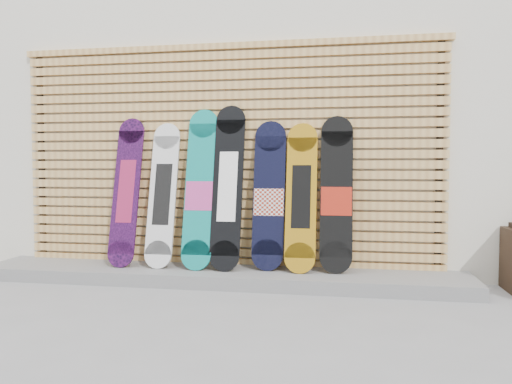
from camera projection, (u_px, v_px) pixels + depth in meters
ground at (217, 302)px, 4.01m from camera, size 80.00×80.00×0.00m
building at (309, 118)px, 7.28m from camera, size 12.00×5.00×3.60m
concrete_step at (219, 276)px, 4.71m from camera, size 4.60×0.70×0.12m
slat_wall at (226, 154)px, 4.93m from camera, size 4.26×0.08×2.29m
snowboard_0 at (126, 191)px, 4.91m from camera, size 0.26×0.37×1.46m
snowboard_1 at (163, 194)px, 4.85m from camera, size 0.27×0.36×1.40m
snowboard_2 at (200, 189)px, 4.77m from camera, size 0.29×0.38×1.53m
snowboard_3 at (228, 186)px, 4.72m from camera, size 0.29×0.38×1.56m
snowboard_4 at (269, 196)px, 4.71m from camera, size 0.30×0.28×1.41m
snowboard_5 at (301, 197)px, 4.62m from camera, size 0.28×0.35×1.38m
snowboard_6 at (336, 195)px, 4.59m from camera, size 0.30×0.30×1.45m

